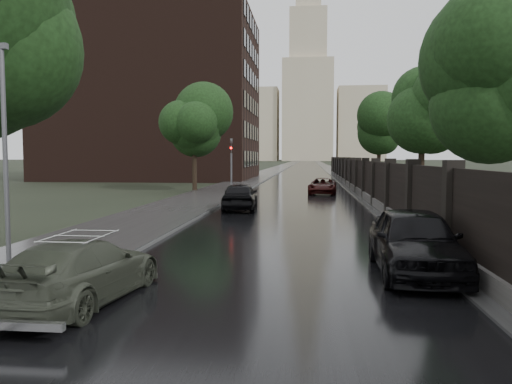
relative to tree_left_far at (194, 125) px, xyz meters
name	(u,v)px	position (x,y,z in m)	size (l,w,h in m)	color
ground	(255,320)	(8.00, -30.00, -5.24)	(800.00, 800.00, 0.00)	black
road	(306,163)	(8.00, 160.00, -5.23)	(8.00, 420.00, 0.02)	black
sidewalk_left	(291,163)	(2.00, 160.00, -5.16)	(4.00, 420.00, 0.16)	#2D2D2D
verge_right	(320,163)	(13.50, 160.00, -5.20)	(3.00, 420.00, 0.08)	#2D2D2D
fence_right	(355,179)	(12.60, 2.01, -4.23)	(0.45, 75.72, 2.70)	#383533
tree_left_far	(194,125)	(0.00, 0.00, 0.00)	(4.25, 4.25, 7.39)	black
tree_right_b	(422,119)	(15.50, -8.00, -0.29)	(4.08, 4.08, 7.01)	black
tree_right_c	(379,133)	(15.50, 10.00, -0.29)	(4.08, 4.08, 7.01)	black
lamp_post	(5,162)	(2.60, -28.50, -2.57)	(0.25, 0.12, 5.11)	#59595E
traffic_light	(231,162)	(3.70, -5.01, -2.84)	(0.16, 0.32, 4.00)	#59595E
brick_building	(155,98)	(-10.00, 22.00, 4.76)	(24.00, 18.00, 20.00)	black
stalinist_tower	(308,98)	(8.00, 270.00, 33.14)	(92.00, 30.00, 159.00)	tan
volga_sedan	(80,271)	(4.57, -29.32, -4.62)	(1.73, 4.26, 1.24)	#3E4336
hatchback_left	(240,196)	(5.35, -12.68, -4.52)	(1.71, 4.25, 1.45)	black
car_right_near	(415,241)	(11.40, -26.29, -4.45)	(1.88, 4.66, 1.59)	black
car_right_far	(323,186)	(9.93, -1.16, -4.65)	(1.97, 4.26, 1.18)	black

